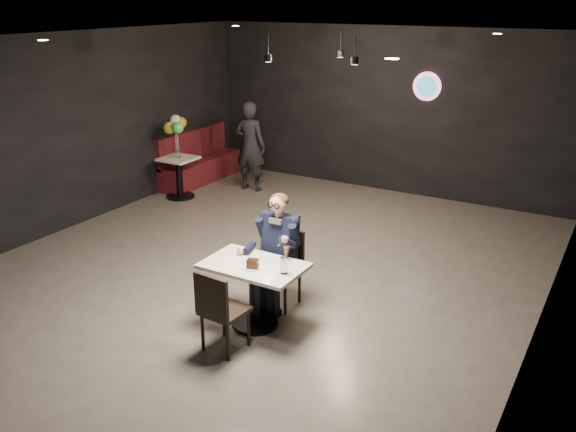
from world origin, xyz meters
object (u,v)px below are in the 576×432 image
Objects in this scene: balloon_vase at (178,154)px; passerby at (250,146)px; seated_man at (280,249)px; chair_near at (225,309)px; booth_bench at (200,157)px; chair_far at (280,270)px; main_table at (254,295)px; sundae_glass at (284,265)px; side_table at (180,178)px.

passerby is at bearing 51.47° from balloon_vase.
passerby reaches higher than seated_man.
booth_bench is (-4.00, 4.72, 0.04)m from chair_near.
chair_near reaches higher than balloon_vase.
chair_far and chair_near have the same top height.
main_table is 5.77m from booth_bench.
main_table is 1.20× the size of chair_near.
chair_near is 5.25m from balloon_vase.
seated_man is at bearing -42.11° from booth_bench.
booth_bench is (-4.40, 4.20, -0.34)m from sundae_glass.
chair_far is 0.64× the size of seated_man.
main_table is at bearing -40.55° from side_table.
passerby reaches higher than chair_near.
passerby reaches higher than sundae_glass.
chair_far is 0.26m from seated_man.
seated_man is 10.48× the size of balloon_vase.
booth_bench is at bearing 106.70° from side_table.
side_table is at bearing 144.75° from seated_man.
main_table is 0.56m from chair_near.
sundae_glass is at bearing -37.97° from side_table.
main_table is 4.86m from side_table.
side_table is at bearing -73.30° from booth_bench.
booth_bench is at bearing 133.83° from main_table.
booth_bench reaches higher than chair_near.
main_table is at bearing 120.83° from passerby.
chair_far is at bearing -35.25° from side_table.
passerby is at bearing 127.30° from sundae_glass.
chair_far reaches higher than side_table.
booth_bench is 2.75× the size of side_table.
sundae_glass is 0.09× the size of booth_bench.
sundae_glass is at bearing 124.17° from passerby.
seated_man reaches higher than main_table.
seated_man is at bearing 124.62° from passerby.
side_table is (-4.10, 3.20, -0.47)m from sundae_glass.
chair_far is (0.00, 0.55, 0.09)m from main_table.
seated_man is at bearing 90.00° from chair_far.
main_table is at bearing 175.09° from sundae_glass.
passerby is at bearing 127.74° from seated_man.
seated_man is 0.86× the size of passerby.
sundae_glass reaches higher than balloon_vase.
sundae_glass is at bearing -4.91° from main_table.
booth_bench reaches higher than side_table.
booth_bench reaches higher than sundae_glass.
balloon_vase reaches higher than main_table.
booth_bench is at bearing 137.89° from chair_far.
booth_bench is 14.68× the size of balloon_vase.
booth_bench reaches higher than chair_far.
balloon_vase is (-3.70, 3.72, 0.36)m from chair_near.
chair_near is 5.04× the size of sundae_glass.
main_table is 0.62m from sundae_glass.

